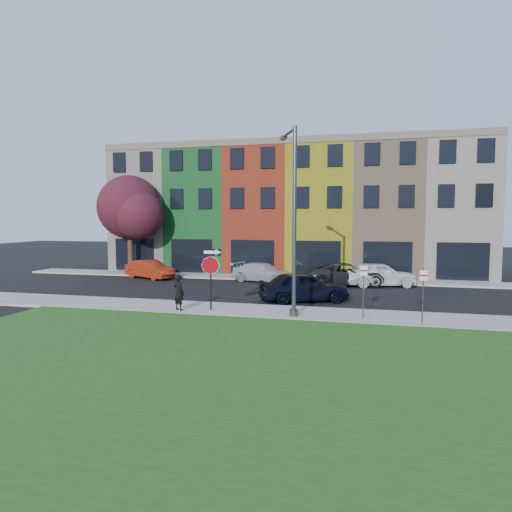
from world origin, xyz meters
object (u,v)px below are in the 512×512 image
(stop_sign, at_px, (210,266))
(man, at_px, (179,292))
(sedan_near, at_px, (303,287))
(street_lamp, at_px, (293,222))

(stop_sign, relative_size, man, 1.72)
(stop_sign, distance_m, man, 1.95)
(stop_sign, distance_m, sedan_near, 5.61)
(man, relative_size, sedan_near, 0.33)
(sedan_near, bearing_deg, street_lamp, 158.12)
(stop_sign, height_order, sedan_near, stop_sign)
(sedan_near, height_order, street_lamp, street_lamp)
(man, height_order, street_lamp, street_lamp)
(man, xyz_separation_m, street_lamp, (5.41, 0.21, 3.34))
(man, bearing_deg, stop_sign, -138.90)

